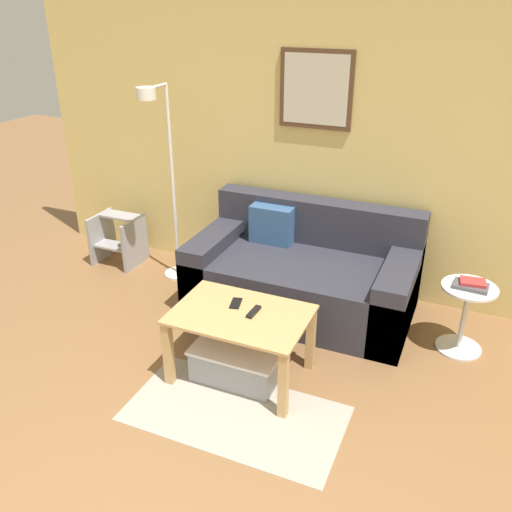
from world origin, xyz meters
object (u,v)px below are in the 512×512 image
cell_phone (236,303)px  storage_bin (237,363)px  remote_control (254,312)px  floor_lamp (165,177)px  book_stack (471,285)px  side_table (465,312)px  step_stool (118,238)px  couch (303,275)px  coffee_table (241,326)px

cell_phone → storage_bin: bearing=-78.1°
storage_bin → cell_phone: (-0.07, 0.14, 0.38)m
remote_control → cell_phone: bearing=161.6°
remote_control → cell_phone: (-0.16, 0.06, -0.01)m
floor_lamp → book_stack: 2.54m
floor_lamp → remote_control: bearing=-37.8°
side_table → remote_control: side_table is taller
side_table → remote_control: (-1.27, -0.87, 0.19)m
remote_control → step_stool: (-1.89, 1.08, -0.25)m
storage_bin → couch: bearing=84.8°
step_stool → storage_bin: bearing=-32.8°
couch → side_table: (1.26, -0.12, 0.02)m
couch → floor_lamp: size_ratio=1.02×
storage_bin → book_stack: bearing=34.8°
side_table → coffee_table: bearing=-145.9°
coffee_table → side_table: (1.35, 0.91, -0.08)m
coffee_table → side_table: bearing=34.1°
storage_bin → book_stack: size_ratio=2.47×
floor_lamp → storage_bin: bearing=-42.3°
couch → coffee_table: size_ratio=2.00×
couch → storage_bin: couch is taller
side_table → storage_bin: bearing=-144.8°
storage_bin → step_stool: size_ratio=1.27×
side_table → step_stool: size_ratio=1.12×
coffee_table → floor_lamp: (-1.15, 0.99, 0.58)m
side_table → cell_phone: size_ratio=3.72×
couch → side_table: couch is taller
storage_bin → floor_lamp: bearing=137.7°
side_table → cell_phone: 1.65m
floor_lamp → step_stool: bearing=169.1°
cell_phone → step_stool: cell_phone is taller
couch → storage_bin: bearing=-95.2°
side_table → step_stool: bearing=176.2°
storage_bin → floor_lamp: floor_lamp is taller
side_table → book_stack: (0.01, -0.01, 0.23)m
side_table → remote_control: 1.55m
floor_lamp → cell_phone: (1.07, -0.89, -0.48)m
book_stack → remote_control: (-1.28, -0.87, -0.04)m
storage_bin → coffee_table: bearing=76.6°
floor_lamp → step_stool: size_ratio=3.70×
coffee_table → storage_bin: bearing=-103.4°
floor_lamp → book_stack: floor_lamp is taller
coffee_table → side_table: side_table is taller
storage_bin → remote_control: size_ratio=3.97×
couch → side_table: size_ratio=3.39×
side_table → book_stack: book_stack is taller
coffee_table → remote_control: 0.14m
book_stack → cell_phone: (-1.43, -0.81, -0.05)m
book_stack → cell_phone: bearing=-150.6°
storage_bin → remote_control: 0.40m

